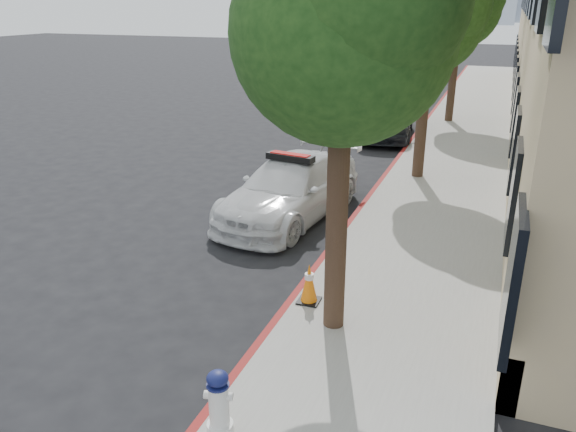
# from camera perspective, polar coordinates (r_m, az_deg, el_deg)

# --- Properties ---
(ground) EXTENTS (120.00, 120.00, 0.00)m
(ground) POSITION_cam_1_polar(r_m,az_deg,el_deg) (11.15, -6.85, -3.53)
(ground) COLOR black
(ground) RESTS_ON ground
(sidewalk) EXTENTS (3.20, 50.00, 0.15)m
(sidewalk) POSITION_cam_1_polar(r_m,az_deg,el_deg) (19.50, 16.80, 6.74)
(sidewalk) COLOR gray
(sidewalk) RESTS_ON ground
(curb_strip) EXTENTS (0.12, 50.00, 0.15)m
(curb_strip) POSITION_cam_1_polar(r_m,az_deg,el_deg) (19.66, 12.31, 7.26)
(curb_strip) COLOR maroon
(curb_strip) RESTS_ON ground
(tree_near) EXTENTS (2.92, 2.82, 5.62)m
(tree_near) POSITION_cam_1_polar(r_m,az_deg,el_deg) (7.18, 5.83, 18.24)
(tree_near) COLOR black
(tree_near) RESTS_ON sidewalk
(tree_mid) EXTENTS (2.77, 2.64, 5.43)m
(tree_mid) POSITION_cam_1_polar(r_m,az_deg,el_deg) (15.04, 14.40, 18.75)
(tree_mid) COLOR black
(tree_mid) RESTS_ON sidewalk
(tree_far) EXTENTS (3.10, 3.00, 5.81)m
(tree_far) POSITION_cam_1_polar(r_m,az_deg,el_deg) (22.99, 17.17, 19.66)
(tree_far) COLOR black
(tree_far) RESTS_ON sidewalk
(police_car) EXTENTS (2.48, 4.80, 1.48)m
(police_car) POSITION_cam_1_polar(r_m,az_deg,el_deg) (12.58, 0.23, 2.80)
(police_car) COLOR silver
(police_car) RESTS_ON ground
(parked_car_mid) EXTENTS (2.41, 4.76, 1.55)m
(parked_car_mid) POSITION_cam_1_polar(r_m,az_deg,el_deg) (20.62, 9.99, 10.06)
(parked_car_mid) COLOR #202328
(parked_car_mid) RESTS_ON ground
(parked_car_far) EXTENTS (1.52, 4.26, 1.40)m
(parked_car_far) POSITION_cam_1_polar(r_m,az_deg,el_deg) (28.59, 11.02, 12.86)
(parked_car_far) COLOR #161637
(parked_car_far) RESTS_ON ground
(fire_hydrant) EXTENTS (0.33, 0.30, 0.77)m
(fire_hydrant) POSITION_cam_1_polar(r_m,az_deg,el_deg) (6.48, -7.04, -18.26)
(fire_hydrant) COLOR silver
(fire_hydrant) RESTS_ON sidewalk
(traffic_cone) EXTENTS (0.35, 0.35, 0.65)m
(traffic_cone) POSITION_cam_1_polar(r_m,az_deg,el_deg) (8.85, 2.16, -6.85)
(traffic_cone) COLOR black
(traffic_cone) RESTS_ON sidewalk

